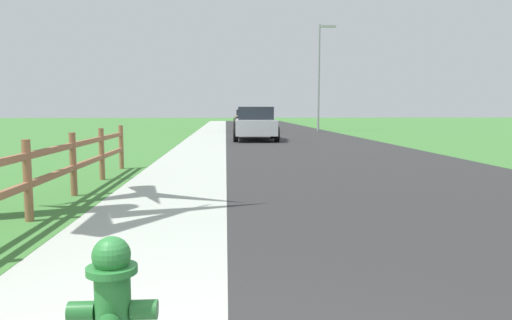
# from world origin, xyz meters

# --- Properties ---
(ground_plane) EXTENTS (120.00, 120.00, 0.00)m
(ground_plane) POSITION_xyz_m (0.00, 25.00, 0.00)
(ground_plane) COLOR #3D7634
(road_asphalt) EXTENTS (7.00, 66.00, 0.01)m
(road_asphalt) POSITION_xyz_m (3.50, 27.00, 0.00)
(road_asphalt) COLOR #2A2A2A
(road_asphalt) RESTS_ON ground
(curb_concrete) EXTENTS (6.00, 66.00, 0.01)m
(curb_concrete) POSITION_xyz_m (-3.00, 27.00, 0.00)
(curb_concrete) COLOR #A6ACA1
(curb_concrete) RESTS_ON ground
(grass_verge) EXTENTS (5.00, 66.00, 0.00)m
(grass_verge) POSITION_xyz_m (-4.50, 27.00, 0.01)
(grass_verge) COLOR #3D7634
(grass_verge) RESTS_ON ground
(fire_hydrant) EXTENTS (0.43, 0.38, 0.85)m
(fire_hydrant) POSITION_xyz_m (-0.57, 0.66, 0.44)
(fire_hydrant) COLOR #287233
(fire_hydrant) RESTS_ON ground
(rail_fence) EXTENTS (0.11, 11.33, 1.08)m
(rail_fence) POSITION_xyz_m (-2.58, 4.69, 0.62)
(rail_fence) COLOR #8E5D3F
(rail_fence) RESTS_ON ground
(parked_suv_silver) EXTENTS (2.19, 4.66, 1.59)m
(parked_suv_silver) POSITION_xyz_m (1.42, 21.42, 0.78)
(parked_suv_silver) COLOR #B7BABF
(parked_suv_silver) RESTS_ON ground
(parked_car_black) EXTENTS (2.28, 5.03, 1.48)m
(parked_car_black) POSITION_xyz_m (1.67, 31.20, 0.74)
(parked_car_black) COLOR black
(parked_car_black) RESTS_ON ground
(parked_car_beige) EXTENTS (2.26, 4.31, 1.46)m
(parked_car_beige) POSITION_xyz_m (1.78, 40.31, 0.75)
(parked_car_beige) COLOR #C6B793
(parked_car_beige) RESTS_ON ground
(parked_car_blue) EXTENTS (2.09, 4.37, 1.53)m
(parked_car_blue) POSITION_xyz_m (2.18, 47.45, 0.76)
(parked_car_blue) COLOR navy
(parked_car_blue) RESTS_ON ground
(street_lamp) EXTENTS (1.17, 0.20, 7.09)m
(street_lamp) POSITION_xyz_m (6.32, 30.41, 4.16)
(street_lamp) COLOR gray
(street_lamp) RESTS_ON ground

